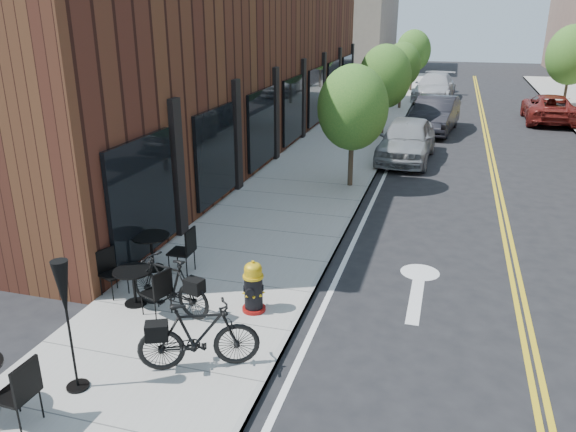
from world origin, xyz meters
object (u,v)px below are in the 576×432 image
(fire_hydrant, at_px, (253,287))
(bicycle_right, at_px, (199,336))
(bistro_set_c, at_px, (152,247))
(parked_car_c, at_px, (434,87))
(parked_car_far, at_px, (549,108))
(bicycle_left, at_px, (169,285))
(parked_car_a, at_px, (407,139))
(patio_umbrella, at_px, (65,299))
(parked_car_b, at_px, (435,115))
(bistro_set_b, at_px, (134,282))

(fire_hydrant, distance_m, bicycle_right, 1.94)
(bistro_set_c, distance_m, parked_car_c, 28.26)
(fire_hydrant, height_order, bistro_set_c, same)
(parked_car_far, bearing_deg, bistro_set_c, 64.33)
(bicycle_left, relative_size, parked_car_c, 0.33)
(bicycle_left, bearing_deg, bicycle_right, 55.42)
(bicycle_left, bearing_deg, parked_car_a, -179.12)
(patio_umbrella, bearing_deg, bicycle_right, 32.21)
(bicycle_right, bearing_deg, parked_car_b, -31.63)
(bistro_set_c, bearing_deg, fire_hydrant, -23.10)
(bicycle_right, bearing_deg, parked_car_c, -28.30)
(fire_hydrant, relative_size, patio_umbrella, 0.49)
(parked_car_a, bearing_deg, patio_umbrella, -99.80)
(bicycle_right, xyz_separation_m, parked_car_b, (2.70, 20.51, 0.13))
(bistro_set_c, bearing_deg, parked_car_far, 62.44)
(bistro_set_b, bearing_deg, parked_car_b, 97.06)
(fire_hydrant, distance_m, parked_car_c, 29.02)
(patio_umbrella, bearing_deg, fire_hydrant, 58.76)
(bicycle_left, xyz_separation_m, patio_umbrella, (-0.28, -2.44, 0.93))
(bicycle_right, height_order, bistro_set_c, bicycle_right)
(bistro_set_b, distance_m, parked_car_a, 13.71)
(parked_car_far, bearing_deg, bistro_set_b, 66.73)
(bistro_set_b, height_order, parked_car_c, parked_car_c)
(parked_car_a, bearing_deg, fire_hydrant, -94.91)
(fire_hydrant, relative_size, bistro_set_b, 0.58)
(patio_umbrella, height_order, parked_car_b, patio_umbrella)
(bistro_set_b, bearing_deg, patio_umbrella, -57.53)
(bicycle_right, height_order, parked_car_c, parked_car_c)
(bicycle_right, distance_m, bistro_set_b, 2.56)
(parked_car_a, bearing_deg, parked_car_far, 60.34)
(bistro_set_c, relative_size, parked_car_b, 0.38)
(bicycle_left, relative_size, bistro_set_b, 1.06)
(parked_car_c, bearing_deg, bicycle_left, -91.99)
(fire_hydrant, bearing_deg, bicycle_left, 176.49)
(bicycle_right, distance_m, parked_car_b, 20.68)
(parked_car_a, bearing_deg, bicycle_right, -94.74)
(parked_car_a, distance_m, parked_car_far, 11.86)
(bistro_set_b, distance_m, parked_car_b, 19.56)
(parked_car_a, bearing_deg, bicycle_left, -100.86)
(fire_hydrant, xyz_separation_m, parked_car_a, (1.69, 12.73, 0.21))
(bistro_set_b, height_order, parked_car_b, parked_car_b)
(parked_car_a, relative_size, parked_car_b, 0.95)
(bistro_set_c, relative_size, parked_car_far, 0.37)
(fire_hydrant, distance_m, parked_car_b, 18.74)
(bistro_set_c, bearing_deg, bicycle_left, -52.97)
(fire_hydrant, height_order, parked_car_a, parked_car_a)
(bistro_set_c, xyz_separation_m, parked_car_a, (4.40, 11.64, 0.18))
(patio_umbrella, distance_m, parked_car_c, 32.09)
(bistro_set_c, relative_size, parked_car_c, 0.33)
(parked_car_c, bearing_deg, bicycle_right, -89.34)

